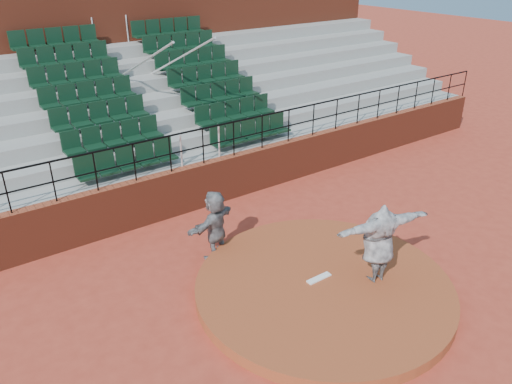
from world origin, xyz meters
The scene contains 9 objects.
ground centered at (0.00, 0.00, 0.00)m, with size 90.00×90.00×0.00m, color #AB3A26.
pitchers_mound centered at (0.00, 0.00, 0.12)m, with size 5.50×5.50×0.25m, color #974221.
pitching_rubber centered at (0.00, 0.15, 0.27)m, with size 0.60×0.15×0.03m, color white.
boundary_wall centered at (0.00, 5.00, 0.65)m, with size 24.00×0.30×1.30m, color maroon.
wall_railing centered at (0.00, 5.00, 2.03)m, with size 24.04×0.05×1.03m.
seating_deck centered at (0.00, 8.65, 1.43)m, with size 24.00×5.97×4.63m.
press_box_facade centered at (0.00, 12.60, 3.55)m, with size 24.00×3.00×7.10m, color maroon.
pitcher centered at (0.99, -0.54, 1.15)m, with size 2.22×0.60×1.81m, color black.
fielder centered at (-1.13, 2.57, 0.85)m, with size 1.57×0.50×1.69m, color black.
Camera 1 is at (-6.24, -6.27, 6.68)m, focal length 35.00 mm.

